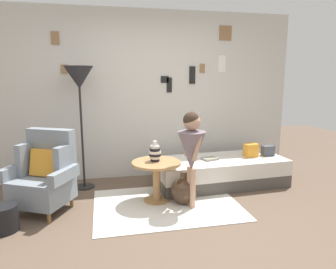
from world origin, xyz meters
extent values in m
plane|color=brown|center=(0.00, 0.00, 0.00)|extent=(12.00, 12.00, 0.00)
cube|color=beige|center=(0.00, 1.95, 1.30)|extent=(4.80, 0.10, 2.60)
cube|color=olive|center=(1.29, 1.90, 2.27)|extent=(0.20, 0.02, 0.22)
cube|color=silver|center=(1.29, 1.89, 2.27)|extent=(0.16, 0.01, 0.17)
cube|color=olive|center=(0.92, 1.90, 1.72)|extent=(0.08, 0.02, 0.14)
cube|color=gray|center=(0.92, 1.89, 1.72)|extent=(0.06, 0.01, 0.11)
cube|color=olive|center=(-1.19, 1.90, 1.70)|extent=(0.10, 0.02, 0.13)
cube|color=silver|center=(-1.19, 1.89, 1.70)|extent=(0.08, 0.01, 0.10)
cube|color=black|center=(0.38, 1.90, 1.46)|extent=(0.08, 0.02, 0.23)
cube|color=silver|center=(0.38, 1.89, 1.46)|extent=(0.06, 0.01, 0.18)
cube|color=black|center=(0.30, 1.90, 1.55)|extent=(0.12, 0.02, 0.10)
cube|color=#A6A6A6|center=(0.30, 1.89, 1.55)|extent=(0.10, 0.01, 0.08)
cube|color=olive|center=(-1.29, 1.90, 2.14)|extent=(0.11, 0.02, 0.18)
cube|color=#B0B0A7|center=(-1.29, 1.89, 2.14)|extent=(0.09, 0.01, 0.14)
cube|color=white|center=(1.25, 1.90, 1.80)|extent=(0.13, 0.02, 0.26)
cube|color=slate|center=(1.25, 1.89, 1.80)|extent=(0.10, 0.01, 0.21)
cube|color=black|center=(0.75, 1.90, 1.62)|extent=(0.09, 0.02, 0.27)
cube|color=gray|center=(0.75, 1.89, 1.62)|extent=(0.07, 0.01, 0.21)
cube|color=silver|center=(0.07, 0.66, 0.01)|extent=(1.80, 1.33, 0.01)
cylinder|color=olive|center=(-1.73, 0.71, 0.06)|extent=(0.04, 0.04, 0.12)
cylinder|color=olive|center=(-1.31, 0.48, 0.06)|extent=(0.04, 0.04, 0.12)
cylinder|color=olive|center=(-1.53, 1.10, 0.06)|extent=(0.04, 0.04, 0.12)
cylinder|color=olive|center=(-1.10, 0.88, 0.06)|extent=(0.04, 0.04, 0.12)
cube|color=gray|center=(-1.42, 0.79, 0.27)|extent=(0.79, 0.77, 0.30)
cube|color=gray|center=(-1.31, 1.00, 0.70)|extent=(0.60, 0.40, 0.55)
cube|color=gray|center=(-1.60, 1.00, 0.61)|extent=(0.21, 0.31, 0.39)
cube|color=gray|center=(-1.14, 0.76, 0.61)|extent=(0.21, 0.31, 0.39)
cube|color=gray|center=(-1.72, 0.93, 0.49)|extent=(0.31, 0.49, 0.14)
cube|color=gray|center=(-1.13, 0.62, 0.49)|extent=(0.31, 0.49, 0.14)
cube|color=orange|center=(-1.37, 0.88, 0.58)|extent=(0.40, 0.31, 0.33)
cube|color=#4C4742|center=(1.01, 1.23, 0.09)|extent=(1.94, 0.91, 0.18)
cube|color=silver|center=(1.01, 1.23, 0.29)|extent=(1.94, 0.91, 0.22)
cube|color=#474C56|center=(1.78, 1.25, 0.48)|extent=(0.18, 0.13, 0.15)
cube|color=tan|center=(1.58, 1.39, 0.49)|extent=(0.23, 0.15, 0.18)
cube|color=orange|center=(1.50, 1.23, 0.50)|extent=(0.21, 0.15, 0.20)
cylinder|color=tan|center=(-0.03, 0.81, 0.01)|extent=(0.35, 0.35, 0.02)
cylinder|color=tan|center=(-0.03, 0.81, 0.26)|extent=(0.10, 0.10, 0.48)
cylinder|color=tan|center=(-0.03, 0.81, 0.52)|extent=(0.63, 0.63, 0.03)
cylinder|color=black|center=(-0.04, 0.85, 0.55)|extent=(0.12, 0.12, 0.03)
cylinder|color=white|center=(-0.04, 0.85, 0.58)|extent=(0.13, 0.13, 0.03)
cylinder|color=black|center=(-0.04, 0.85, 0.62)|extent=(0.15, 0.15, 0.03)
cylinder|color=white|center=(-0.04, 0.85, 0.65)|extent=(0.15, 0.15, 0.03)
cylinder|color=black|center=(-0.04, 0.85, 0.68)|extent=(0.13, 0.13, 0.03)
cylinder|color=white|center=(-0.04, 0.85, 0.72)|extent=(0.12, 0.12, 0.03)
cylinder|color=white|center=(-0.04, 0.85, 0.76)|extent=(0.06, 0.06, 0.06)
cylinder|color=black|center=(-0.97, 1.53, 0.01)|extent=(0.28, 0.28, 0.02)
cylinder|color=black|center=(-0.97, 1.53, 0.84)|extent=(0.03, 0.03, 1.64)
cone|color=#232328|center=(-0.97, 1.53, 1.58)|extent=(0.40, 0.40, 0.31)
cylinder|color=tan|center=(0.36, 0.50, 0.25)|extent=(0.07, 0.07, 0.51)
cylinder|color=tan|center=(0.35, 0.60, 0.25)|extent=(0.07, 0.07, 0.51)
cone|color=slate|center=(0.35, 0.55, 0.71)|extent=(0.34, 0.34, 0.48)
cylinder|color=slate|center=(0.35, 0.55, 0.87)|extent=(0.17, 0.17, 0.18)
cylinder|color=tan|center=(0.39, 0.43, 0.78)|extent=(0.14, 0.06, 0.32)
cylinder|color=tan|center=(0.36, 0.67, 0.78)|extent=(0.14, 0.06, 0.32)
sphere|color=tan|center=(0.35, 0.55, 1.07)|extent=(0.20, 0.20, 0.20)
sphere|color=#38281E|center=(0.34, 0.55, 1.09)|extent=(0.19, 0.19, 0.19)
cube|color=gray|center=(0.83, 1.20, 0.42)|extent=(0.26, 0.21, 0.03)
sphere|color=#473323|center=(0.29, 0.66, 0.17)|extent=(0.34, 0.34, 0.34)
cylinder|color=#473323|center=(0.29, 0.66, 0.38)|extent=(0.09, 0.09, 0.09)
cylinder|color=black|center=(-1.73, 0.37, 0.14)|extent=(0.28, 0.28, 0.28)
camera|label=1|loc=(-0.69, -2.92, 1.60)|focal=32.95mm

